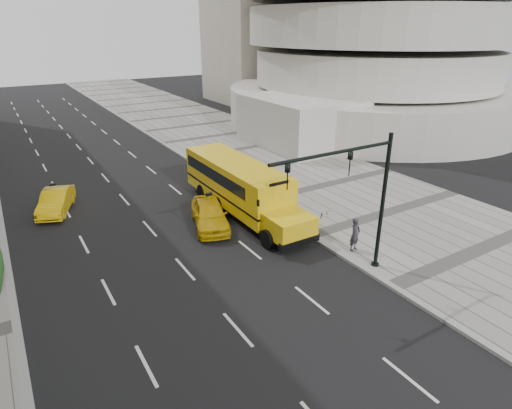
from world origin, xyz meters
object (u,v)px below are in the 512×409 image
taxi_far (56,201)px  pedestrian (355,234)px  school_bus (239,183)px  traffic_signal (361,192)px  taxi_near (210,214)px

taxi_far → pedestrian: pedestrian is taller
school_bus → traffic_signal: 9.46m
taxi_near → taxi_far: 9.67m
school_bus → pedestrian: bearing=-73.4°
taxi_far → traffic_signal: 18.21m
pedestrian → taxi_far: bearing=119.1°
taxi_near → taxi_far: size_ratio=1.07×
taxi_far → traffic_signal: traffic_signal is taller
pedestrian → taxi_near: bearing=113.8°
pedestrian → traffic_signal: traffic_signal is taller
taxi_far → school_bus: bearing=-9.4°
traffic_signal → pedestrian: bearing=45.3°
taxi_near → pedestrian: (4.76, -6.44, 0.26)m
taxi_near → taxi_far: (-6.98, 6.70, -0.07)m
taxi_far → pedestrian: 17.61m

